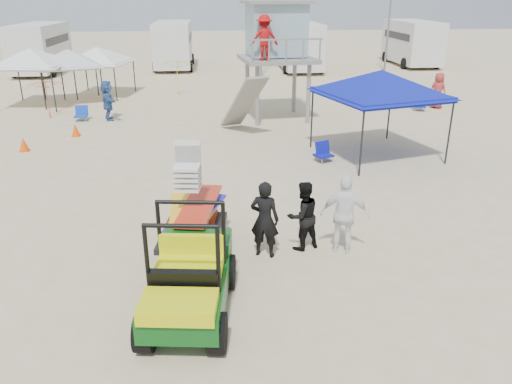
{
  "coord_description": "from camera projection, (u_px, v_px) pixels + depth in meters",
  "views": [
    {
      "loc": [
        -0.38,
        -6.75,
        5.23
      ],
      "look_at": [
        0.5,
        3.0,
        1.3
      ],
      "focal_mm": 35.0,
      "sensor_mm": 36.0,
      "label": 1
    }
  ],
  "objects": [
    {
      "name": "ground",
      "position": [
        242.0,
        333.0,
        8.22
      ],
      "size": [
        140.0,
        140.0,
        0.0
      ],
      "primitive_type": "plane",
      "color": "beige",
      "rests_on": "ground"
    },
    {
      "name": "utility_cart",
      "position": [
        187.0,
        271.0,
        8.34
      ],
      "size": [
        1.56,
        2.68,
        1.93
      ],
      "color": "#0B4B14",
      "rests_on": "ground"
    },
    {
      "name": "surf_trailer",
      "position": [
        192.0,
        214.0,
        10.5
      ],
      "size": [
        1.51,
        2.46,
        2.18
      ],
      "color": "black",
      "rests_on": "ground"
    },
    {
      "name": "man_left",
      "position": [
        265.0,
        219.0,
        10.37
      ],
      "size": [
        0.71,
        0.59,
        1.68
      ],
      "primitive_type": "imported",
      "rotation": [
        0.0,
        0.0,
        2.79
      ],
      "color": "black",
      "rests_on": "ground"
    },
    {
      "name": "man_mid",
      "position": [
        303.0,
        216.0,
        10.69
      ],
      "size": [
        0.92,
        0.83,
        1.55
      ],
      "primitive_type": "imported",
      "rotation": [
        0.0,
        0.0,
        3.54
      ],
      "color": "black",
      "rests_on": "ground"
    },
    {
      "name": "man_right",
      "position": [
        345.0,
        215.0,
        10.5
      ],
      "size": [
        1.1,
        0.69,
        1.75
      ],
      "primitive_type": "imported",
      "rotation": [
        0.0,
        0.0,
        2.86
      ],
      "color": "white",
      "rests_on": "ground"
    },
    {
      "name": "lifeguard_tower",
      "position": [
        275.0,
        34.0,
        21.03
      ],
      "size": [
        3.32,
        3.32,
        4.8
      ],
      "color": "gray",
      "rests_on": "ground"
    },
    {
      "name": "canopy_blue",
      "position": [
        382.0,
        74.0,
        16.22
      ],
      "size": [
        4.23,
        4.23,
        3.29
      ],
      "color": "black",
      "rests_on": "ground"
    },
    {
      "name": "canopy_white_a",
      "position": [
        30.0,
        51.0,
        23.76
      ],
      "size": [
        3.32,
        3.32,
        3.17
      ],
      "color": "black",
      "rests_on": "ground"
    },
    {
      "name": "canopy_white_b",
      "position": [
        67.0,
        52.0,
        24.61
      ],
      "size": [
        3.55,
        3.55,
        3.04
      ],
      "color": "black",
      "rests_on": "ground"
    },
    {
      "name": "canopy_white_c",
      "position": [
        97.0,
        50.0,
        26.35
      ],
      "size": [
        3.54,
        3.54,
        2.96
      ],
      "color": "black",
      "rests_on": "ground"
    },
    {
      "name": "umbrella_a",
      "position": [
        47.0,
        99.0,
        21.93
      ],
      "size": [
        2.02,
        2.06,
        1.72
      ],
      "primitive_type": "imported",
      "rotation": [
        0.0,
        0.0,
        -0.08
      ],
      "color": "#B93A13",
      "rests_on": "ground"
    },
    {
      "name": "umbrella_b",
      "position": [
        178.0,
        77.0,
        27.03
      ],
      "size": [
        2.77,
        2.79,
        1.91
      ],
      "primitive_type": "imported",
      "rotation": [
        0.0,
        0.0,
        0.42
      ],
      "color": "yellow",
      "rests_on": "ground"
    },
    {
      "name": "cone_near",
      "position": [
        75.0,
        130.0,
        19.41
      ],
      "size": [
        0.34,
        0.34,
        0.5
      ],
      "primitive_type": "cone",
      "color": "#F04B07",
      "rests_on": "ground"
    },
    {
      "name": "cone_far",
      "position": [
        24.0,
        144.0,
        17.57
      ],
      "size": [
        0.34,
        0.34,
        0.5
      ],
      "primitive_type": "cone",
      "color": "#FF4B08",
      "rests_on": "ground"
    },
    {
      "name": "beach_chair_a",
      "position": [
        81.0,
        113.0,
        21.8
      ],
      "size": [
        0.57,
        0.6,
        0.64
      ],
      "color": "#103FB4",
      "rests_on": "ground"
    },
    {
      "name": "beach_chair_b",
      "position": [
        323.0,
        152.0,
        16.55
      ],
      "size": [
        0.7,
        0.78,
        0.64
      ],
      "color": "#0D1593",
      "rests_on": "ground"
    },
    {
      "name": "beach_chair_c",
      "position": [
        419.0,
        104.0,
        23.66
      ],
      "size": [
        0.69,
        0.76,
        0.64
      ],
      "color": "#0F1EAC",
      "rests_on": "ground"
    },
    {
      "name": "rv_far_left",
      "position": [
        40.0,
        46.0,
        34.27
      ],
      "size": [
        2.64,
        6.8,
        3.25
      ],
      "color": "silver",
      "rests_on": "ground"
    },
    {
      "name": "rv_mid_left",
      "position": [
        173.0,
        43.0,
        36.41
      ],
      "size": [
        2.65,
        6.5,
        3.25
      ],
      "color": "silver",
      "rests_on": "ground"
    },
    {
      "name": "rv_mid_right",
      "position": [
        298.0,
        44.0,
        35.77
      ],
      "size": [
        2.64,
        7.0,
        3.25
      ],
      "color": "silver",
      "rests_on": "ground"
    },
    {
      "name": "rv_far_right",
      "position": [
        412.0,
        41.0,
        37.91
      ],
      "size": [
        2.64,
        6.6,
        3.25
      ],
      "color": "silver",
      "rests_on": "ground"
    },
    {
      "name": "light_pole_left",
      "position": [
        261.0,
        13.0,
        31.94
      ],
      "size": [
        0.14,
        0.14,
        8.0
      ],
      "primitive_type": "cylinder",
      "color": "slate",
      "rests_on": "ground"
    },
    {
      "name": "light_pole_right",
      "position": [
        390.0,
        12.0,
        34.07
      ],
      "size": [
        0.14,
        0.14,
        8.0
      ],
      "primitive_type": "cylinder",
      "color": "slate",
      "rests_on": "ground"
    },
    {
      "name": "distant_beachgoers",
      "position": [
        232.0,
        97.0,
        22.48
      ],
      "size": [
        16.31,
        2.38,
        1.72
      ],
      "color": "#A93330",
      "rests_on": "ground"
    }
  ]
}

